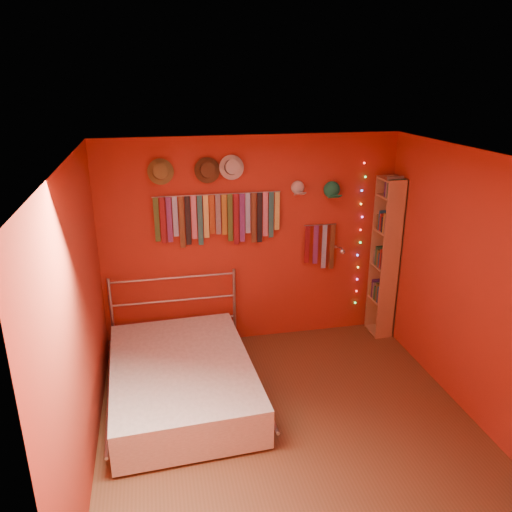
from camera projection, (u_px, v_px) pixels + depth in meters
ground at (289, 425)px, 4.71m from camera, size 3.50×3.50×0.00m
back_wall at (252, 243)px, 5.90m from camera, size 3.50×0.02×2.50m
right_wall at (474, 288)px, 4.63m from camera, size 0.02×3.50×2.50m
left_wall at (79, 325)px, 3.94m from camera, size 0.02×3.50×2.50m
ceiling at (296, 159)px, 3.86m from camera, size 3.50×3.50×0.02m
tie_rack at (219, 216)px, 5.64m from camera, size 1.45×0.03×0.60m
small_tie_rack at (321, 244)px, 6.02m from camera, size 0.40×0.03×0.58m
fedora_olive at (161, 172)px, 5.31m from camera, size 0.28×0.15×0.28m
fedora_brown at (208, 170)px, 5.41m from camera, size 0.28×0.15×0.28m
fedora_white at (232, 167)px, 5.45m from camera, size 0.27×0.15×0.27m
cap_white at (298, 188)px, 5.73m from camera, size 0.17×0.21×0.17m
cap_green at (332, 190)px, 5.83m from camera, size 0.19×0.24×0.19m
fairy_lights at (360, 236)px, 6.12m from camera, size 0.06×0.02×1.82m
reading_lamp at (341, 250)px, 5.94m from camera, size 0.06×0.27×0.08m
bookshelf at (388, 257)px, 6.10m from camera, size 0.25×0.34×2.00m
bed at (182, 379)px, 5.03m from camera, size 1.55×2.04×0.97m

